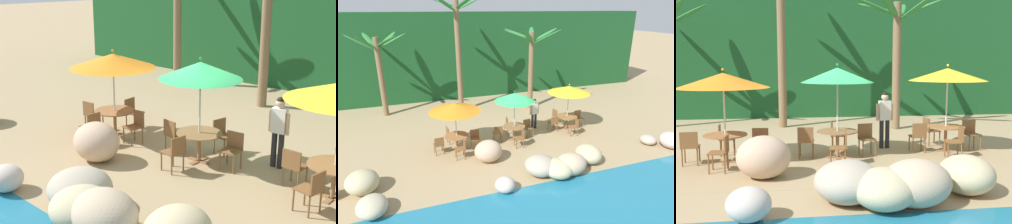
{
  "view_description": "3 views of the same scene",
  "coord_description": "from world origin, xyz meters",
  "views": [
    {
      "loc": [
        6.9,
        -8.14,
        4.35
      ],
      "look_at": [
        -0.71,
        -0.18,
        1.09
      ],
      "focal_mm": 49.98,
      "sensor_mm": 36.0,
      "label": 1
    },
    {
      "loc": [
        -4.64,
        -12.42,
        6.29
      ],
      "look_at": [
        -0.06,
        0.46,
        1.34
      ],
      "focal_mm": 30.97,
      "sensor_mm": 36.0,
      "label": 2
    },
    {
      "loc": [
        -0.91,
        -10.0,
        2.52
      ],
      "look_at": [
        0.44,
        0.53,
        1.17
      ],
      "focal_mm": 40.27,
      "sensor_mm": 36.0,
      "label": 3
    }
  ],
  "objects": [
    {
      "name": "chair_orange_left",
      "position": [
        -3.55,
        -0.39,
        0.51
      ],
      "size": [
        0.46,
        0.47,
        0.87
      ],
      "color": "brown",
      "rests_on": "ground"
    },
    {
      "name": "chair_orange_right",
      "position": [
        -2.65,
        -1.07,
        0.51
      ],
      "size": [
        0.44,
        0.43,
        0.87
      ],
      "color": "brown",
      "rests_on": "ground"
    },
    {
      "name": "chair_yellow_right",
      "position": [
        3.36,
        -0.55,
        0.51
      ],
      "size": [
        0.48,
        0.48,
        0.87
      ],
      "color": "brown",
      "rests_on": "ground"
    },
    {
      "name": "chair_yellow_left",
      "position": [
        2.55,
        0.21,
        0.51
      ],
      "size": [
        0.42,
        0.43,
        0.87
      ],
      "color": "brown",
      "rests_on": "ground"
    },
    {
      "name": "rock_seawall",
      "position": [
        -0.41,
        -3.11,
        0.39
      ],
      "size": [
        15.39,
        3.21,
        0.96
      ],
      "color": "#C5AC8A",
      "rests_on": "ground"
    },
    {
      "name": "chair_green_left",
      "position": [
        -0.66,
        -0.06,
        0.51
      ],
      "size": [
        0.46,
        0.47,
        0.87
      ],
      "color": "brown",
      "rests_on": "ground"
    },
    {
      "name": "chair_green_seaward",
      "position": [
        1.02,
        0.16,
        0.51
      ],
      "size": [
        0.48,
        0.48,
        0.87
      ],
      "color": "brown",
      "rests_on": "ground"
    },
    {
      "name": "chair_green_right",
      "position": [
        0.2,
        -0.9,
        0.51
      ],
      "size": [
        0.47,
        0.46,
        0.87
      ],
      "color": "brown",
      "rests_on": "ground"
    },
    {
      "name": "chair_orange_seaward",
      "position": [
        -1.86,
        -0.23,
        0.51
      ],
      "size": [
        0.47,
        0.47,
        0.87
      ],
      "color": "brown",
      "rests_on": "ground"
    },
    {
      "name": "umbrella_green",
      "position": [
        0.19,
        -0.05,
        2.24
      ],
      "size": [
        1.95,
        1.95,
        2.55
      ],
      "color": "silver",
      "rests_on": "ground"
    },
    {
      "name": "ground_plane",
      "position": [
        0.0,
        0.0,
        0.0
      ],
      "size": [
        120.0,
        120.0,
        0.0
      ],
      "primitive_type": "plane",
      "color": "tan"
    },
    {
      "name": "waiter_in_white",
      "position": [
        1.73,
        0.94,
        0.99
      ],
      "size": [
        0.52,
        0.25,
        1.7
      ],
      "color": "#232328",
      "rests_on": "ground"
    },
    {
      "name": "chair_orange_inland",
      "position": [
        -2.91,
        0.61,
        0.51
      ],
      "size": [
        0.48,
        0.47,
        0.87
      ],
      "color": "brown",
      "rests_on": "ground"
    },
    {
      "name": "dining_table_orange",
      "position": [
        -2.71,
        -0.22,
        0.61
      ],
      "size": [
        1.1,
        1.1,
        0.74
      ],
      "color": "olive",
      "rests_on": "ground"
    },
    {
      "name": "umbrella_orange",
      "position": [
        -2.71,
        -0.22,
        2.12
      ],
      "size": [
        2.32,
        2.32,
        2.43
      ],
      "color": "silver",
      "rests_on": "ground"
    },
    {
      "name": "terrace_deck",
      "position": [
        0.0,
        0.0,
        0.0
      ],
      "size": [
        18.0,
        5.2,
        0.01
      ],
      "color": "tan",
      "rests_on": "ground"
    },
    {
      "name": "chair_green_inland",
      "position": [
        0.23,
        0.8,
        0.51
      ],
      "size": [
        0.48,
        0.48,
        0.87
      ],
      "color": "brown",
      "rests_on": "ground"
    },
    {
      "name": "dining_table_yellow",
      "position": [
        3.4,
        0.3,
        0.61
      ],
      "size": [
        1.1,
        1.1,
        0.74
      ],
      "color": "olive",
      "rests_on": "ground"
    },
    {
      "name": "dining_table_green",
      "position": [
        0.19,
        -0.05,
        0.61
      ],
      "size": [
        1.1,
        1.1,
        0.74
      ],
      "color": "olive",
      "rests_on": "ground"
    }
  ]
}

